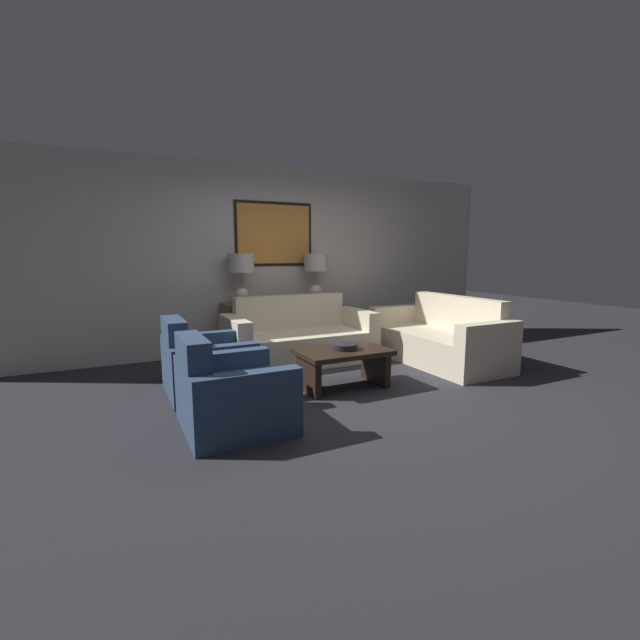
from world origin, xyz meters
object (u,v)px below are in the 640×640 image
couch_by_side (439,340)px  armchair_near_camera (231,395)px  coffee_table (343,361)px  armchair_near_back_wall (205,366)px  couch_by_back_wall (299,340)px  decorative_bowl (344,346)px  console_table (281,326)px  table_lamp_left (241,269)px  table_lamp_right (316,268)px

couch_by_side → armchair_near_camera: size_ratio=2.15×
coffee_table → armchair_near_back_wall: 1.44m
coffee_table → couch_by_back_wall: bearing=88.8°
coffee_table → decorative_bowl: bearing=37.8°
couch_by_side → armchair_near_back_wall: bearing=178.2°
console_table → couch_by_side: bearing=-41.6°
console_table → table_lamp_left: (-0.57, 0.00, 0.84)m
table_lamp_left → armchair_near_back_wall: table_lamp_left is taller
table_lamp_right → decorative_bowl: (-0.58, -1.88, -0.77)m
console_table → coffee_table: bearing=-90.8°
table_lamp_right → coffee_table: bearing=-107.4°
couch_by_back_wall → decorative_bowl: couch_by_back_wall is taller
console_table → coffee_table: size_ratio=1.75×
armchair_near_back_wall → armchair_near_camera: same height
table_lamp_left → couch_by_side: table_lamp_left is taller
armchair_near_camera → armchair_near_back_wall: bearing=90.0°
couch_by_side → armchair_near_camera: 3.18m
armchair_near_back_wall → armchair_near_camera: (0.00, -1.02, 0.00)m
couch_by_back_wall → armchair_near_camera: (-1.38, -1.74, -0.02)m
console_table → coffee_table: 1.89m
table_lamp_right → armchair_near_camera: bearing=-129.0°
decorative_bowl → armchair_near_back_wall: 1.47m
couch_by_back_wall → coffee_table: (-0.03, -1.23, 0.00)m
couch_by_back_wall → armchair_near_back_wall: size_ratio=2.15×
armchair_near_back_wall → armchair_near_camera: 1.02m
table_lamp_left → couch_by_side: 2.83m
couch_by_side → armchair_near_back_wall: couch_by_side is taller
couch_by_back_wall → armchair_near_camera: bearing=-128.3°
table_lamp_left → couch_by_back_wall: table_lamp_left is taller
couch_by_side → decorative_bowl: 1.73m
decorative_bowl → couch_by_side: bearing=13.4°
table_lamp_right → coffee_table: table_lamp_right is taller
decorative_bowl → armchair_near_back_wall: size_ratio=0.32×
console_table → table_lamp_right: bearing=0.0°
table_lamp_left → decorative_bowl: size_ratio=2.34×
table_lamp_right → armchair_near_back_wall: size_ratio=0.75×
coffee_table → table_lamp_left: bearing=105.9°
couch_by_back_wall → armchair_near_back_wall: 1.56m
couch_by_side → armchair_near_back_wall: 3.05m
table_lamp_right → couch_by_side: size_ratio=0.35×
couch_by_side → table_lamp_right: bearing=126.7°
couch_by_back_wall → couch_by_side: 1.86m
coffee_table → decorative_bowl: decorative_bowl is taller
console_table → armchair_near_back_wall: size_ratio=1.87×
console_table → decorative_bowl: console_table is taller
table_lamp_left → couch_by_back_wall: bearing=-49.4°
table_lamp_right → armchair_near_camera: 3.23m
armchair_near_back_wall → armchair_near_camera: size_ratio=1.00×
couch_by_back_wall → coffee_table: size_ratio=2.00×
decorative_bowl → armchair_near_camera: 1.47m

